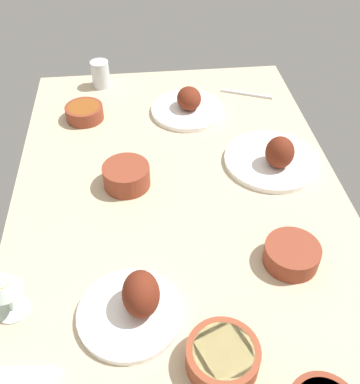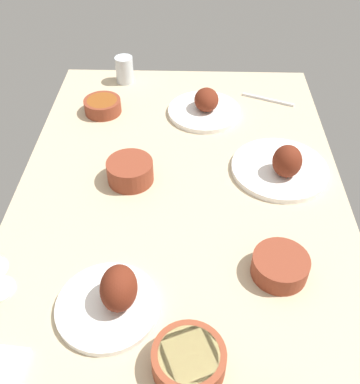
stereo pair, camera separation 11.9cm
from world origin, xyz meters
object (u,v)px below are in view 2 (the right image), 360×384
Objects in this scene: plate_near_viewer at (113,298)px; water_tumbler at (125,70)px; bowl_onions at (130,171)px; bowl_soup at (103,105)px; plate_center_main at (205,107)px; bowl_sauce at (280,265)px; fork_loose at (268,100)px; plate_far_side at (282,166)px; bowl_pasta at (189,360)px.

plate_near_viewer is 96.10cm from water_tumbler.
bowl_onions is 36.48cm from bowl_soup.
bowl_sauce is at bearing 13.80° from plate_center_main.
bowl_sauce is at bearing 108.09° from fork_loose.
plate_far_side is 1.14× the size of plate_center_main.
water_tumbler is at bearing -167.01° from bowl_pasta.
plate_center_main is at bearing -144.87° from plate_far_side.
plate_near_viewer is at bearing 86.03° from fork_loose.
bowl_sauce is 1.35× the size of water_tumbler.
water_tumbler is at bearing 9.67° from fork_loose.
plate_far_side is 35.47cm from bowl_sauce.
plate_far_side reaches higher than bowl_onions.
plate_near_viewer is 1.72× the size of bowl_onions.
plate_far_side reaches higher than plate_center_main.
water_tumbler is (-108.54, -25.03, 1.80)cm from bowl_pasta.
fork_loose is at bearing 134.85° from bowl_onions.
fork_loose is at bearing 111.26° from plate_center_main.
plate_center_main is 35.66cm from water_tumbler.
water_tumbler is at bearing 166.37° from bowl_soup.
bowl_onions reaches higher than fork_loose.
plate_far_side reaches higher than bowl_pasta.
plate_near_viewer is 20.55cm from bowl_pasta.
plate_near_viewer reaches higher than fork_loose.
plate_far_side is at bearing 95.45° from bowl_onions.
water_tumbler reaches higher than fork_loose.
bowl_soup is 0.67× the size of fork_loose.
plate_center_main reaches higher than fork_loose.
bowl_pasta is at bearing -2.65° from plate_center_main.
bowl_soup is 21.43cm from water_tumbler.
bowl_soup is at bearing -169.40° from plate_near_viewer.
bowl_onions is 1.36× the size of water_tumbler.
plate_center_main is 1.88× the size of bowl_onions.
bowl_onions is (-40.89, -0.98, 0.04)cm from plate_near_viewer.
bowl_sauce is 74.22cm from fork_loose.
bowl_soup is (-87.82, -30.05, -0.39)cm from bowl_pasta.
plate_near_viewer is 2.33× the size of water_tumbler.
plate_near_viewer is 61.11cm from plate_far_side.
water_tumbler reaches higher than bowl_pasta.
bowl_sauce is (-9.86, 36.16, -0.53)cm from plate_near_viewer.
bowl_sauce is 82.19cm from bowl_soup.
bowl_onions is 55.38cm from water_tumbler.
plate_center_main is at bearing 44.00° from fork_loose.
bowl_sauce is at bearing 37.63° from bowl_soup.
fork_loose is (11.87, 51.17, -4.33)cm from water_tumbler.
plate_center_main is 1.71× the size of bowl_pasta.
bowl_pasta is at bearing 17.55° from bowl_onions.
plate_far_side is 37.02cm from plate_center_main.
plate_near_viewer is at bearing -74.75° from bowl_sauce.
bowl_pasta is 1.10× the size of bowl_onions.
bowl_pasta is 1.10× the size of bowl_sauce.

